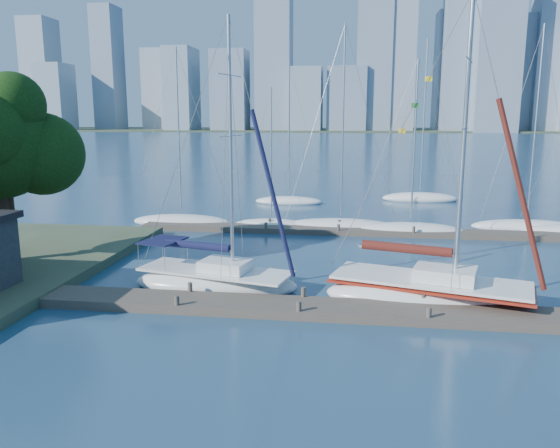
# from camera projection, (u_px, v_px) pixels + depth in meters

# --- Properties ---
(ground) EXTENTS (700.00, 700.00, 0.00)m
(ground) POSITION_uv_depth(u_px,v_px,m) (301.00, 313.00, 22.51)
(ground) COLOR #172F4B
(ground) RESTS_ON ground
(near_dock) EXTENTS (26.00, 2.00, 0.40)m
(near_dock) POSITION_uv_depth(u_px,v_px,m) (301.00, 308.00, 22.47)
(near_dock) COLOR #473E34
(near_dock) RESTS_ON ground
(far_dock) EXTENTS (30.00, 1.80, 0.36)m
(far_dock) POSITION_uv_depth(u_px,v_px,m) (353.00, 231.00, 37.75)
(far_dock) COLOR #473E34
(far_dock) RESTS_ON ground
(far_shore) EXTENTS (800.00, 100.00, 1.50)m
(far_shore) POSITION_uv_depth(u_px,v_px,m) (354.00, 130.00, 333.45)
(far_shore) COLOR #38472D
(far_shore) RESTS_ON ground
(sailboat_navy) EXTENTS (8.15, 4.25, 12.74)m
(sailboat_navy) POSITION_uv_depth(u_px,v_px,m) (215.00, 267.00, 25.48)
(sailboat_navy) COLOR white
(sailboat_navy) RESTS_ON ground
(sailboat_maroon) EXTENTS (9.39, 5.26, 13.37)m
(sailboat_maroon) POSITION_uv_depth(u_px,v_px,m) (430.00, 280.00, 23.63)
(sailboat_maroon) COLOR white
(sailboat_maroon) RESTS_ON ground
(bg_boat_0) EXTENTS (7.74, 3.20, 13.17)m
(bg_boat_0) POSITION_uv_depth(u_px,v_px,m) (182.00, 221.00, 40.88)
(bg_boat_0) COLOR white
(bg_boat_0) RESTS_ON ground
(bg_boat_1) EXTENTS (5.84, 3.77, 10.28)m
(bg_boat_1) POSITION_uv_depth(u_px,v_px,m) (272.00, 224.00, 39.85)
(bg_boat_1) COLOR white
(bg_boat_1) RESTS_ON ground
(bg_boat_2) EXTENTS (8.44, 5.01, 14.47)m
(bg_boat_2) POSITION_uv_depth(u_px,v_px,m) (341.00, 225.00, 39.20)
(bg_boat_2) COLOR white
(bg_boat_2) RESTS_ON ground
(bg_boat_3) EXTENTS (7.40, 2.40, 12.07)m
(bg_boat_3) POSITION_uv_depth(u_px,v_px,m) (410.00, 230.00, 37.72)
(bg_boat_3) COLOR white
(bg_boat_3) RESTS_ON ground
(bg_boat_4) EXTENTS (7.94, 4.89, 14.42)m
(bg_boat_4) POSITION_uv_depth(u_px,v_px,m) (527.00, 226.00, 39.00)
(bg_boat_4) COLOR white
(bg_boat_4) RESTS_ON ground
(bg_boat_6) EXTENTS (6.47, 2.70, 13.31)m
(bg_boat_6) POSITION_uv_depth(u_px,v_px,m) (289.00, 201.00, 50.92)
(bg_boat_6) COLOR white
(bg_boat_6) RESTS_ON ground
(bg_boat_7) EXTENTS (7.34, 3.07, 15.36)m
(bg_boat_7) POSITION_uv_depth(u_px,v_px,m) (420.00, 198.00, 52.55)
(bg_boat_7) COLOR white
(bg_boat_7) RESTS_ON ground
(skyline) EXTENTS (502.79, 51.31, 109.82)m
(skyline) POSITION_uv_depth(u_px,v_px,m) (395.00, 66.00, 295.10)
(skyline) COLOR #8094A6
(skyline) RESTS_ON ground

